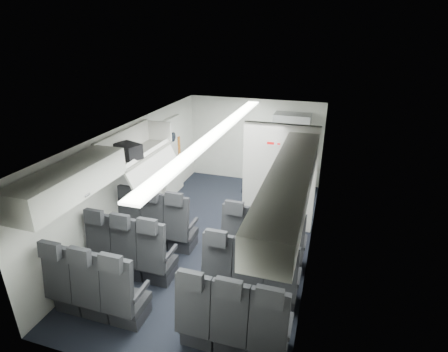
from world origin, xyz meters
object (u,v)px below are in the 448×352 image
Objects in this scene: seat_row_front at (208,235)px; carry_on_bag at (128,151)px; flight_attendant at (251,177)px; galley_unit at (290,153)px; boarding_door at (172,157)px; seat_row_rear at (161,308)px; seat_row_mid at (188,266)px.

seat_row_front is 7.87× the size of carry_on_bag.
galley_unit is at bearing -15.29° from flight_attendant.
boarding_door reaches higher than flight_attendant.
galley_unit is at bearing 73.72° from seat_row_front.
seat_row_front is 1.80m from seat_row_rear.
seat_row_rear is at bearing -90.00° from seat_row_front.
seat_row_rear is at bearing -67.13° from boarding_door.
galley_unit is 4.49× the size of carry_on_bag.
boarding_door reaches higher than seat_row_rear.
seat_row_front is at bearing 21.11° from carry_on_bag.
galley_unit reaches higher than flight_attendant.
carry_on_bag reaches higher than flight_attendant.
galley_unit is 1.20× the size of flight_attendant.
boarding_door is (-1.64, 2.09, 0.55)m from seat_row_front.
flight_attendant is (0.31, 3.68, 0.39)m from seat_row_rear.
seat_row_front and seat_row_rear have the same top height.
seat_row_mid is 1.75× the size of galley_unit.
seat_row_mid is at bearing -12.06° from carry_on_bag.
seat_row_front is 1.00× the size of seat_row_mid.
galley_unit is (0.95, 5.05, 0.55)m from seat_row_rear.
galley_unit is at bearing 74.45° from carry_on_bag.
seat_row_front is 2.10× the size of flight_attendant.
boarding_door is 1.97m from flight_attendant.
seat_row_mid is 2.10× the size of flight_attendant.
galley_unit is (0.95, 4.15, 0.55)m from seat_row_mid.
carry_on_bag reaches higher than boarding_door.
galley_unit reaches higher than seat_row_rear.
carry_on_bag is (0.24, -2.11, 0.86)m from boarding_door.
galley_unit reaches higher than boarding_door.
galley_unit reaches higher than seat_row_mid.
seat_row_front is 3.43m from galley_unit.
flight_attendant is 2.76m from carry_on_bag.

